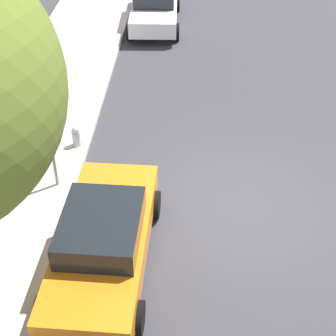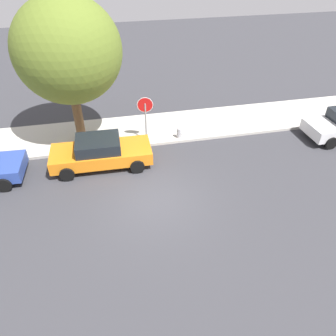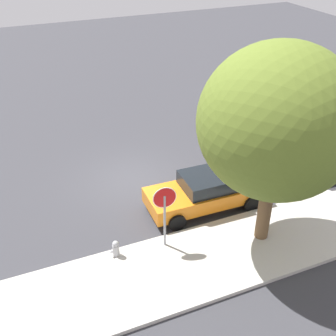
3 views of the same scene
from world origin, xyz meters
name	(u,v)px [view 3 (image 3 of 3)]	position (x,y,z in m)	size (l,w,h in m)	color
ground_plane	(133,180)	(0.00, 0.00, 0.00)	(60.00, 60.00, 0.00)	#38383D
sidewalk_curb	(189,265)	(0.00, 5.48, 0.07)	(32.00, 3.17, 0.14)	beige
stop_sign	(165,208)	(0.37, 4.35, 1.68)	(0.76, 0.12, 2.45)	gray
parked_car_orange	(206,191)	(-1.95, 2.81, 0.71)	(4.51, 2.04, 1.40)	orange
parked_car_blue	(322,160)	(-7.49, 2.74, 0.72)	(4.46, 2.14, 1.43)	#2D479E
street_tree_near_corner	(278,123)	(-2.79, 5.31, 4.49)	(4.74, 4.74, 6.83)	brown
fire_hydrant	(116,250)	(2.02, 4.20, 0.36)	(0.30, 0.22, 0.72)	#A5A5A8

